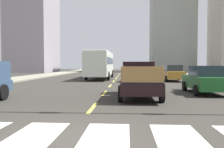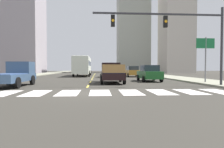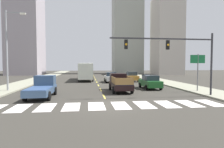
# 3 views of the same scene
# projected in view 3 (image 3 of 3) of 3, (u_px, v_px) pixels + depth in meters

# --- Properties ---
(ground_plane) EXTENTS (160.00, 160.00, 0.00)m
(ground_plane) POSITION_uv_depth(u_px,v_px,m) (109.00, 106.00, 14.29)
(ground_plane) COLOR #34312B
(sidewalk_right) EXTENTS (3.96, 110.00, 0.15)m
(sidewalk_right) POSITION_uv_depth(u_px,v_px,m) (163.00, 81.00, 33.56)
(sidewalk_right) COLOR gray
(sidewalk_right) RESTS_ON ground
(sidewalk_left) EXTENTS (3.96, 110.00, 0.15)m
(sidewalk_left) POSITION_uv_depth(u_px,v_px,m) (25.00, 83.00, 30.68)
(sidewalk_left) COLOR gray
(sidewalk_left) RESTS_ON ground
(crosswalk_stripe_1) EXTENTS (1.20, 2.80, 0.01)m
(crosswalk_stripe_1) POSITION_uv_depth(u_px,v_px,m) (19.00, 108.00, 13.50)
(crosswalk_stripe_1) COLOR silver
(crosswalk_stripe_1) RESTS_ON ground
(crosswalk_stripe_2) EXTENTS (1.20, 2.80, 0.01)m
(crosswalk_stripe_2) POSITION_uv_depth(u_px,v_px,m) (46.00, 107.00, 13.72)
(crosswalk_stripe_2) COLOR silver
(crosswalk_stripe_2) RESTS_ON ground
(crosswalk_stripe_3) EXTENTS (1.20, 2.80, 0.01)m
(crosswalk_stripe_3) POSITION_uv_depth(u_px,v_px,m) (72.00, 107.00, 13.95)
(crosswalk_stripe_3) COLOR silver
(crosswalk_stripe_3) RESTS_ON ground
(crosswalk_stripe_4) EXTENTS (1.20, 2.80, 0.01)m
(crosswalk_stripe_4) POSITION_uv_depth(u_px,v_px,m) (96.00, 106.00, 14.18)
(crosswalk_stripe_4) COLOR silver
(crosswalk_stripe_4) RESTS_ON ground
(crosswalk_stripe_5) EXTENTS (1.20, 2.80, 0.01)m
(crosswalk_stripe_5) POSITION_uv_depth(u_px,v_px,m) (121.00, 105.00, 14.40)
(crosswalk_stripe_5) COLOR silver
(crosswalk_stripe_5) RESTS_ON ground
(crosswalk_stripe_6) EXTENTS (1.20, 2.80, 0.01)m
(crosswalk_stripe_6) POSITION_uv_depth(u_px,v_px,m) (144.00, 105.00, 14.63)
(crosswalk_stripe_6) COLOR silver
(crosswalk_stripe_6) RESTS_ON ground
(crosswalk_stripe_7) EXTENTS (1.20, 2.80, 0.01)m
(crosswalk_stripe_7) POSITION_uv_depth(u_px,v_px,m) (167.00, 104.00, 14.85)
(crosswalk_stripe_7) COLOR silver
(crosswalk_stripe_7) RESTS_ON ground
(crosswalk_stripe_8) EXTENTS (1.20, 2.80, 0.01)m
(crosswalk_stripe_8) POSITION_uv_depth(u_px,v_px,m) (189.00, 103.00, 15.08)
(crosswalk_stripe_8) COLOR silver
(crosswalk_stripe_8) RESTS_ON ground
(crosswalk_stripe_9) EXTENTS (1.20, 2.80, 0.01)m
(crosswalk_stripe_9) POSITION_uv_depth(u_px,v_px,m) (210.00, 103.00, 15.30)
(crosswalk_stripe_9) COLOR silver
(crosswalk_stripe_9) RESTS_ON ground
(lane_dash_0) EXTENTS (0.16, 2.40, 0.01)m
(lane_dash_0) POSITION_uv_depth(u_px,v_px,m) (104.00, 97.00, 18.25)
(lane_dash_0) COLOR #DDC749
(lane_dash_0) RESTS_ON ground
(lane_dash_1) EXTENTS (0.16, 2.40, 0.01)m
(lane_dash_1) POSITION_uv_depth(u_px,v_px,m) (101.00, 90.00, 23.21)
(lane_dash_1) COLOR #DDC749
(lane_dash_1) RESTS_ON ground
(lane_dash_2) EXTENTS (0.16, 2.40, 0.01)m
(lane_dash_2) POSITION_uv_depth(u_px,v_px,m) (98.00, 85.00, 28.16)
(lane_dash_2) COLOR #DDC749
(lane_dash_2) RESTS_ON ground
(lane_dash_3) EXTENTS (0.16, 2.40, 0.01)m
(lane_dash_3) POSITION_uv_depth(u_px,v_px,m) (97.00, 82.00, 33.12)
(lane_dash_3) COLOR #DDC749
(lane_dash_3) RESTS_ON ground
(lane_dash_4) EXTENTS (0.16, 2.40, 0.01)m
(lane_dash_4) POSITION_uv_depth(u_px,v_px,m) (96.00, 80.00, 38.07)
(lane_dash_4) COLOR #DDC749
(lane_dash_4) RESTS_ON ground
(lane_dash_5) EXTENTS (0.16, 2.40, 0.01)m
(lane_dash_5) POSITION_uv_depth(u_px,v_px,m) (95.00, 78.00, 43.02)
(lane_dash_5) COLOR #DDC749
(lane_dash_5) RESTS_ON ground
(lane_dash_6) EXTENTS (0.16, 2.40, 0.01)m
(lane_dash_6) POSITION_uv_depth(u_px,v_px,m) (94.00, 77.00, 47.98)
(lane_dash_6) COLOR #DDC749
(lane_dash_6) RESTS_ON ground
(lane_dash_7) EXTENTS (0.16, 2.40, 0.01)m
(lane_dash_7) POSITION_uv_depth(u_px,v_px,m) (93.00, 75.00, 52.93)
(lane_dash_7) COLOR #DDC749
(lane_dash_7) RESTS_ON ground
(pickup_stakebed) EXTENTS (2.18, 5.20, 1.96)m
(pickup_stakebed) POSITION_uv_depth(u_px,v_px,m) (120.00, 83.00, 22.03)
(pickup_stakebed) COLOR black
(pickup_stakebed) RESTS_ON ground
(pickup_dark) EXTENTS (2.18, 5.20, 1.96)m
(pickup_dark) POSITION_uv_depth(u_px,v_px,m) (43.00, 87.00, 18.15)
(pickup_dark) COLOR #334A68
(pickup_dark) RESTS_ON ground
(city_bus) EXTENTS (2.72, 10.80, 3.32)m
(city_bus) POSITION_uv_depth(u_px,v_px,m) (86.00, 70.00, 37.05)
(city_bus) COLOR silver
(city_bus) RESTS_ON ground
(sedan_near_right) EXTENTS (2.02, 4.40, 1.72)m
(sedan_near_right) POSITION_uv_depth(u_px,v_px,m) (131.00, 77.00, 34.67)
(sedan_near_right) COLOR #A87228
(sedan_near_right) RESTS_ON ground
(sedan_near_left) EXTENTS (2.02, 4.40, 1.72)m
(sedan_near_left) POSITION_uv_depth(u_px,v_px,m) (111.00, 77.00, 32.95)
(sedan_near_left) COLOR silver
(sedan_near_left) RESTS_ON ground
(sedan_far) EXTENTS (2.02, 4.40, 1.72)m
(sedan_far) POSITION_uv_depth(u_px,v_px,m) (150.00, 82.00, 24.19)
(sedan_far) COLOR #1A5623
(sedan_far) RESTS_ON ground
(traffic_signal_gantry) EXTENTS (9.82, 0.27, 6.00)m
(traffic_signal_gantry) POSITION_uv_depth(u_px,v_px,m) (180.00, 52.00, 17.79)
(traffic_signal_gantry) COLOR #2D2D33
(traffic_signal_gantry) RESTS_ON ground
(direction_sign_green) EXTENTS (1.70, 0.12, 4.20)m
(direction_sign_green) POSITION_uv_depth(u_px,v_px,m) (198.00, 65.00, 21.11)
(direction_sign_green) COLOR slate
(direction_sign_green) RESTS_ON ground
(streetlight_left) EXTENTS (2.20, 0.28, 9.00)m
(streetlight_left) POSITION_uv_depth(u_px,v_px,m) (8.00, 47.00, 21.34)
(streetlight_left) COLOR gray
(streetlight_left) RESTS_ON ground
(tower_tall_centre) EXTENTS (8.91, 11.34, 41.99)m
(tower_tall_centre) POSITION_uv_depth(u_px,v_px,m) (25.00, 4.00, 56.77)
(tower_tall_centre) COLOR #999097
(tower_tall_centre) RESTS_ON ground
(block_mid_left) EXTENTS (9.56, 7.26, 32.87)m
(block_mid_left) POSITION_uv_depth(u_px,v_px,m) (127.00, 24.00, 64.01)
(block_mid_left) COLOR #9A9D92
(block_mid_left) RESTS_ON ground
(block_mid_right) EXTENTS (7.84, 8.39, 23.32)m
(block_mid_right) POSITION_uv_depth(u_px,v_px,m) (167.00, 36.00, 58.79)
(block_mid_right) COLOR #BBB3A8
(block_mid_right) RESTS_ON ground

